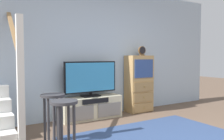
# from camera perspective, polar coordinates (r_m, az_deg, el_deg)

# --- Properties ---
(back_wall) EXTENTS (6.40, 0.12, 2.70)m
(back_wall) POSITION_cam_1_polar(r_m,az_deg,el_deg) (4.95, -3.35, 4.64)
(back_wall) COLOR #A8BCD1
(back_wall) RESTS_ON ground_plane
(area_rug) EXTENTS (2.60, 1.80, 0.01)m
(area_rug) POSITION_cam_1_polar(r_m,az_deg,el_deg) (3.63, 11.16, -16.53)
(area_rug) COLOR navy
(area_rug) RESTS_ON ground_plane
(media_console) EXTENTS (1.23, 0.38, 0.44)m
(media_console) POSITION_cam_1_polar(r_m,az_deg,el_deg) (4.69, -5.04, -9.20)
(media_console) COLOR beige
(media_console) RESTS_ON ground_plane
(television) EXTENTS (1.10, 0.22, 0.70)m
(television) POSITION_cam_1_polar(r_m,az_deg,el_deg) (4.62, -5.21, -1.93)
(television) COLOR black
(television) RESTS_ON media_console
(side_cabinet) EXTENTS (0.58, 0.38, 1.26)m
(side_cabinet) POSITION_cam_1_polar(r_m,az_deg,el_deg) (5.25, 6.63, -3.35)
(side_cabinet) COLOR tan
(side_cabinet) RESTS_ON ground_plane
(desk_clock) EXTENTS (0.18, 0.08, 0.21)m
(desk_clock) POSITION_cam_1_polar(r_m,az_deg,el_deg) (5.25, 7.34, 4.67)
(desk_clock) COLOR #4C3823
(desk_clock) RESTS_ON side_cabinet
(bar_stool_near) EXTENTS (0.34, 0.34, 0.70)m
(bar_stool_near) POSITION_cam_1_polar(r_m,az_deg,el_deg) (2.94, -11.72, -10.78)
(bar_stool_near) COLOR #333338
(bar_stool_near) RESTS_ON ground_plane
(bar_stool_far) EXTENTS (0.34, 0.34, 0.70)m
(bar_stool_far) POSITION_cam_1_polar(r_m,az_deg,el_deg) (3.44, -14.29, -8.72)
(bar_stool_far) COLOR #333338
(bar_stool_far) RESTS_ON ground_plane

